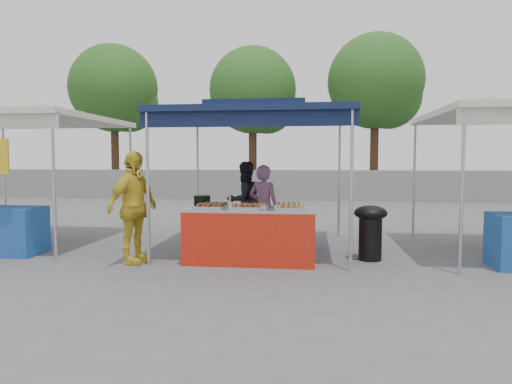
# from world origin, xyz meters

# --- Properties ---
(ground_plane) EXTENTS (80.00, 80.00, 0.00)m
(ground_plane) POSITION_xyz_m (0.00, 0.00, 0.00)
(ground_plane) COLOR #545456
(back_wall) EXTENTS (40.00, 0.25, 1.20)m
(back_wall) POSITION_xyz_m (0.00, 11.00, 0.60)
(back_wall) COLOR slate
(back_wall) RESTS_ON ground_plane
(main_canopy) EXTENTS (3.20, 3.20, 2.57)m
(main_canopy) POSITION_xyz_m (0.00, 0.97, 2.37)
(main_canopy) COLOR #AFAFB6
(main_canopy) RESTS_ON ground_plane
(neighbor_stall_left) EXTENTS (3.20, 3.20, 2.57)m
(neighbor_stall_left) POSITION_xyz_m (-4.50, 0.57, 1.60)
(neighbor_stall_left) COLOR #AFAFB6
(neighbor_stall_left) RESTS_ON ground_plane
(tree_0) EXTENTS (4.04, 4.04, 6.94)m
(tree_0) POSITION_xyz_m (-8.10, 13.43, 4.75)
(tree_0) COLOR #3C2517
(tree_0) RESTS_ON ground_plane
(tree_1) EXTENTS (3.85, 3.85, 6.62)m
(tree_1) POSITION_xyz_m (-1.58, 13.34, 4.53)
(tree_1) COLOR #3C2517
(tree_1) RESTS_ON ground_plane
(tree_2) EXTENTS (4.10, 4.10, 7.04)m
(tree_2) POSITION_xyz_m (3.76, 13.41, 4.82)
(tree_2) COLOR #3C2517
(tree_2) RESTS_ON ground_plane
(vendor_table) EXTENTS (2.00, 0.80, 0.85)m
(vendor_table) POSITION_xyz_m (0.00, -0.10, 0.43)
(vendor_table) COLOR #B51F10
(vendor_table) RESTS_ON ground_plane
(food_tray_fl) EXTENTS (0.42, 0.30, 0.07)m
(food_tray_fl) POSITION_xyz_m (-0.59, -0.34, 0.88)
(food_tray_fl) COLOR #BBBBC0
(food_tray_fl) RESTS_ON vendor_table
(food_tray_fm) EXTENTS (0.42, 0.30, 0.07)m
(food_tray_fm) POSITION_xyz_m (-0.04, -0.33, 0.88)
(food_tray_fm) COLOR #BBBBC0
(food_tray_fm) RESTS_ON vendor_table
(food_tray_fr) EXTENTS (0.42, 0.30, 0.07)m
(food_tray_fr) POSITION_xyz_m (0.65, -0.34, 0.88)
(food_tray_fr) COLOR #BBBBC0
(food_tray_fr) RESTS_ON vendor_table
(food_tray_bl) EXTENTS (0.42, 0.30, 0.07)m
(food_tray_bl) POSITION_xyz_m (-0.57, -0.03, 0.88)
(food_tray_bl) COLOR #BBBBC0
(food_tray_bl) RESTS_ON vendor_table
(food_tray_bm) EXTENTS (0.42, 0.30, 0.07)m
(food_tray_bm) POSITION_xyz_m (0.04, -0.02, 0.88)
(food_tray_bm) COLOR #BBBBC0
(food_tray_bm) RESTS_ON vendor_table
(food_tray_br) EXTENTS (0.42, 0.30, 0.07)m
(food_tray_br) POSITION_xyz_m (0.59, -0.04, 0.88)
(food_tray_br) COLOR #BBBBC0
(food_tray_br) RESTS_ON vendor_table
(cooking_pot) EXTENTS (0.27, 0.27, 0.16)m
(cooking_pot) POSITION_xyz_m (-0.86, 0.26, 0.93)
(cooking_pot) COLOR black
(cooking_pot) RESTS_ON vendor_table
(skewer_cup) EXTENTS (0.09, 0.09, 0.11)m
(skewer_cup) POSITION_xyz_m (-0.26, -0.41, 0.90)
(skewer_cup) COLOR #AFAFB6
(skewer_cup) RESTS_ON vendor_table
(wok_burner) EXTENTS (0.52, 0.52, 0.88)m
(wok_burner) POSITION_xyz_m (1.87, 0.29, 0.52)
(wok_burner) COLOR black
(wok_burner) RESTS_ON ground_plane
(crate_left) EXTENTS (0.54, 0.37, 0.32)m
(crate_left) POSITION_xyz_m (-0.38, 0.40, 0.16)
(crate_left) COLOR #123298
(crate_left) RESTS_ON ground_plane
(crate_right) EXTENTS (0.49, 0.35, 0.30)m
(crate_right) POSITION_xyz_m (0.27, 0.45, 0.15)
(crate_right) COLOR #123298
(crate_right) RESTS_ON ground_plane
(crate_stacked) EXTENTS (0.48, 0.33, 0.29)m
(crate_stacked) POSITION_xyz_m (0.27, 0.45, 0.44)
(crate_stacked) COLOR #123298
(crate_stacked) RESTS_ON crate_right
(vendor_woman) EXTENTS (0.64, 0.52, 1.51)m
(vendor_woman) POSITION_xyz_m (0.10, 0.89, 0.76)
(vendor_woman) COLOR #805276
(vendor_woman) RESTS_ON ground_plane
(helper_man) EXTENTS (0.96, 0.94, 1.56)m
(helper_man) POSITION_xyz_m (-0.38, 1.85, 0.78)
(helper_man) COLOR black
(helper_man) RESTS_ON ground_plane
(customer_person) EXTENTS (0.74, 1.10, 1.73)m
(customer_person) POSITION_xyz_m (-1.78, -0.39, 0.87)
(customer_person) COLOR gold
(customer_person) RESTS_ON ground_plane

